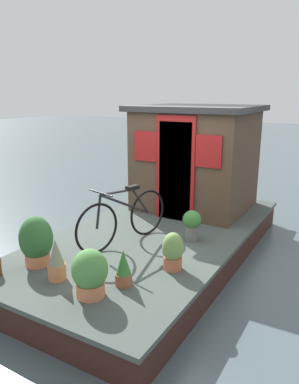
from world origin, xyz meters
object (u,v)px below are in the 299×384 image
(potted_plant_mint, at_px, (123,268))
(bicycle, at_px, (124,218))
(potted_plant_fern, at_px, (36,241))
(potted_plant_geranium, at_px, (90,273))
(houseboat_cabin, at_px, (196,157))
(potted_plant_rosemary, at_px, (56,261))
(potted_plant_sage, at_px, (173,251))
(potted_plant_ivy, at_px, (192,223))

(potted_plant_mint, bearing_deg, bicycle, 33.72)
(bicycle, distance_m, potted_plant_fern, 1.29)
(potted_plant_geranium, bearing_deg, houseboat_cabin, 5.46)
(potted_plant_mint, bearing_deg, potted_plant_rosemary, 110.70)
(potted_plant_fern, height_order, potted_plant_geranium, potted_plant_fern)
(houseboat_cabin, relative_size, potted_plant_mint, 4.95)
(bicycle, xyz_separation_m, potted_plant_fern, (-1.15, 0.57, -0.07))
(bicycle, bearing_deg, potted_plant_rosemary, 176.92)
(houseboat_cabin, bearing_deg, potted_plant_geranium, -174.54)
(houseboat_cabin, relative_size, potted_plant_sage, 4.46)
(houseboat_cabin, distance_m, potted_plant_geranium, 3.70)
(bicycle, height_order, potted_plant_geranium, bicycle)
(bicycle, relative_size, potted_plant_sage, 3.43)
(houseboat_cabin, bearing_deg, potted_plant_rosemary, 176.17)
(houseboat_cabin, height_order, potted_plant_geranium, houseboat_cabin)
(potted_plant_fern, bearing_deg, bicycle, -26.30)
(houseboat_cabin, xyz_separation_m, potted_plant_sage, (-2.59, -0.83, -0.74))
(potted_plant_rosemary, bearing_deg, bicycle, -3.08)
(houseboat_cabin, xyz_separation_m, potted_plant_ivy, (-1.60, -0.65, -0.71))
(potted_plant_ivy, distance_m, potted_plant_rosemary, 2.12)
(houseboat_cabin, bearing_deg, potted_plant_ivy, -157.93)
(potted_plant_ivy, relative_size, potted_plant_rosemary, 0.91)
(houseboat_cabin, relative_size, potted_plant_fern, 3.31)
(potted_plant_ivy, height_order, potted_plant_rosemary, potted_plant_rosemary)
(potted_plant_fern, bearing_deg, potted_plant_ivy, -38.11)
(potted_plant_rosemary, bearing_deg, potted_plant_geranium, -98.92)
(houseboat_cabin, xyz_separation_m, bicycle, (-2.21, 0.16, -0.58))
(potted_plant_rosemary, relative_size, potted_plant_geranium, 0.94)
(potted_plant_ivy, distance_m, potted_plant_sage, 1.01)
(potted_plant_sage, bearing_deg, potted_plant_mint, 154.92)
(bicycle, distance_m, potted_plant_geranium, 1.51)
(potted_plant_ivy, distance_m, potted_plant_mint, 1.65)
(houseboat_cabin, xyz_separation_m, potted_plant_fern, (-3.36, 0.73, -0.65))
(potted_plant_sage, bearing_deg, potted_plant_geranium, 154.85)
(potted_plant_rosemary, bearing_deg, potted_plant_mint, -69.30)
(bicycle, relative_size, potted_plant_geranium, 3.06)
(houseboat_cabin, height_order, potted_plant_rosemary, houseboat_cabin)
(bicycle, xyz_separation_m, potted_plant_geranium, (-1.41, -0.51, -0.12))
(houseboat_cabin, height_order, potted_plant_ivy, houseboat_cabin)
(bicycle, bearing_deg, potted_plant_ivy, -53.14)
(potted_plant_mint, distance_m, potted_plant_geranium, 0.42)
(potted_plant_mint, height_order, potted_plant_geranium, potted_plant_geranium)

